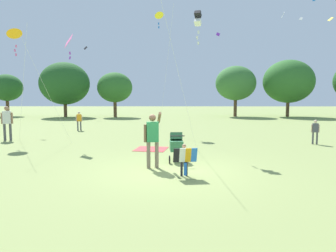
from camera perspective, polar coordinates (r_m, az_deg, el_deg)
ground_plane at (r=9.60m, az=0.15°, el=-8.25°), size 120.00×120.00×0.00m
treeline_distant at (r=34.20m, az=6.80°, el=7.85°), size 42.75×6.52×6.25m
child_with_butterfly_kite at (r=8.83m, az=3.04°, el=-5.73°), size 0.68×0.37×0.93m
person_adult_flyer at (r=9.80m, az=-2.87°, el=-1.81°), size 0.56×0.58×1.80m
stroller at (r=10.87m, az=1.54°, el=-3.36°), size 0.58×1.10×1.03m
kite_adult_black at (r=13.57m, az=5.47°, el=18.95°), size 1.60×3.53×5.82m
kite_orange_delta at (r=18.22m, az=-26.46°, el=14.88°), size 2.69×3.75×5.72m
kite_green_novelty at (r=15.83m, az=-18.04°, el=14.09°), size 1.40×2.83×5.28m
kite_blue_high at (r=20.97m, az=-1.61°, el=19.42°), size 1.31×3.53×7.66m
distant_kites_cluster at (r=33.54m, az=12.80°, el=18.89°), size 28.55×9.84×10.91m
person_red_shirt at (r=17.95m, az=-27.56°, el=0.94°), size 0.55×0.34×1.77m
person_sitting_far at (r=21.35m, az=-16.08°, el=1.18°), size 0.37×0.28×1.27m
person_couple_left at (r=16.26m, az=25.52°, el=-0.65°), size 0.37×0.21×1.17m
picnic_blanket at (r=13.41m, az=-3.15°, el=-4.26°), size 1.52×1.50×0.02m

